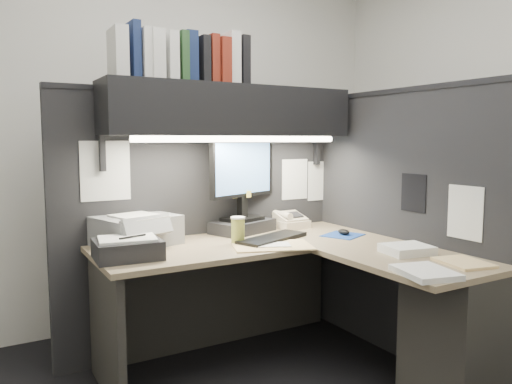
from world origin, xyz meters
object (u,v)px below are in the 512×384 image
monitor (243,196)px  overhead_shelf (231,111)px  coffee_cup (238,231)px  desk (347,307)px  telephone (289,221)px  notebook_stack (128,249)px  printer (136,230)px  keyboard (272,238)px

monitor → overhead_shelf: bearing=-169.8°
monitor → coffee_cup: bearing=-142.4°
desk → telephone: telephone is taller
telephone → coffee_cup: size_ratio=1.49×
notebook_stack → printer: bearing=65.9°
keyboard → telephone: bearing=22.5°
desk → printer: printer is taller
monitor → keyboard: monitor is taller
monitor → printer: bearing=162.9°
overhead_shelf → telephone: bearing=8.0°
keyboard → notebook_stack: (-0.87, -0.02, 0.04)m
overhead_shelf → notebook_stack: overhead_shelf is taller
overhead_shelf → keyboard: 0.81m
monitor → keyboard: 0.39m
desk → keyboard: bearing=107.3°
desk → notebook_stack: notebook_stack is taller
notebook_stack → coffee_cup: bearing=3.6°
desk → notebook_stack: 1.18m
monitor → telephone: monitor is taller
desk → printer: bearing=138.4°
keyboard → overhead_shelf: bearing=98.9°
overhead_shelf → printer: (-0.59, 0.04, -0.69)m
overhead_shelf → notebook_stack: (-0.73, -0.27, -0.72)m
desk → coffee_cup: coffee_cup is taller
coffee_cup → printer: printer is taller
overhead_shelf → printer: bearing=176.4°
telephone → notebook_stack: size_ratio=0.68×
printer → notebook_stack: printer is taller
monitor → telephone: bearing=-19.4°
overhead_shelf → monitor: (0.12, 0.07, -0.53)m
keyboard → coffee_cup: coffee_cup is taller
overhead_shelf → monitor: overhead_shelf is taller
desk → notebook_stack: bearing=154.8°
coffee_cup → notebook_stack: 0.65m
keyboard → coffee_cup: (-0.22, 0.02, 0.06)m
printer → desk: bearing=-58.3°
coffee_cup → monitor: bearing=57.2°
keyboard → coffee_cup: size_ratio=3.38×
notebook_stack → overhead_shelf: bearing=20.4°
telephone → keyboard: bearing=-139.3°
keyboard → notebook_stack: bearing=160.2°
printer → notebook_stack: bearing=-130.8°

